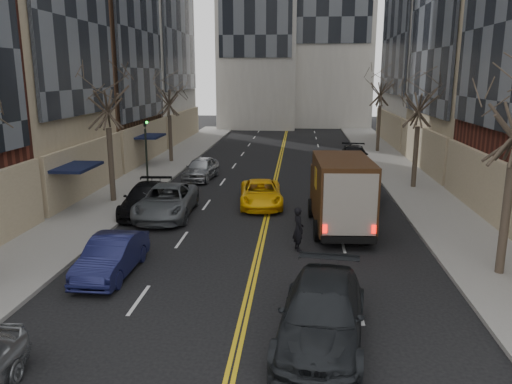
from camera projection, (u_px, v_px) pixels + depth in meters
sidewalk_left at (147, 176)px, 34.90m from camera, size 4.00×66.00×0.15m
sidewalk_right at (409, 181)px, 33.41m from camera, size 4.00×66.00×0.15m
tree_lf_mid at (106, 83)px, 26.59m from camera, size 3.20×3.20×8.91m
tree_lf_far at (168, 87)px, 39.32m from camera, size 3.20×3.20×8.12m
tree_rt_mid at (420, 89)px, 30.08m from camera, size 3.20×3.20×8.32m
tree_rt_far at (381, 78)px, 44.48m from camera, size 3.20×3.20×9.11m
traffic_signal at (146, 148)px, 29.29m from camera, size 0.29×0.26×4.70m
ups_truck at (340, 193)px, 22.91m from camera, size 2.82×6.41×3.45m
observer_sedan at (322, 314)px, 13.39m from camera, size 2.90×5.75×1.60m
taxi at (261, 194)px, 27.39m from camera, size 2.73×5.07×1.35m
pedestrian at (298, 229)px, 20.37m from camera, size 0.65×0.78×1.83m
parked_lf_b at (112, 256)px, 17.94m from camera, size 1.55×4.30×1.41m
parked_lf_c at (166, 201)px, 25.31m from camera, size 2.84×5.74×1.57m
parked_lf_d at (146, 199)px, 25.92m from camera, size 2.39×5.26×1.49m
parked_lf_e at (201, 169)px, 34.15m from camera, size 2.16×4.59×1.52m
parked_rt_a at (362, 190)px, 27.68m from camera, size 2.23×5.08×1.62m
parked_rt_b at (348, 165)px, 35.51m from camera, size 2.77×5.44×1.47m
parked_rt_c at (354, 156)px, 38.96m from camera, size 2.63×5.57×1.57m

